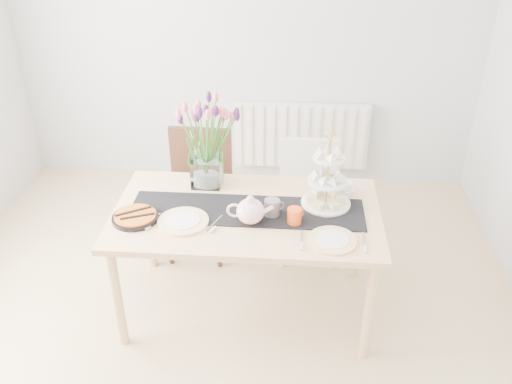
# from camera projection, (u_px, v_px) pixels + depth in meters

# --- Properties ---
(room_shell) EXTENTS (4.50, 4.50, 4.50)m
(room_shell) POSITION_uv_depth(u_px,v_px,m) (203.00, 163.00, 2.59)
(room_shell) COLOR tan
(room_shell) RESTS_ON ground
(radiator) EXTENTS (1.20, 0.08, 0.60)m
(radiator) POSITION_uv_depth(u_px,v_px,m) (301.00, 136.00, 4.87)
(radiator) COLOR white
(radiator) RESTS_ON room_shell
(dining_table) EXTENTS (1.60, 0.90, 0.75)m
(dining_table) POSITION_uv_depth(u_px,v_px,m) (247.00, 222.00, 3.28)
(dining_table) COLOR tan
(dining_table) RESTS_ON ground
(chair_brown) EXTENTS (0.47, 0.47, 0.92)m
(chair_brown) POSITION_uv_depth(u_px,v_px,m) (199.00, 183.00, 3.95)
(chair_brown) COLOR #341D13
(chair_brown) RESTS_ON ground
(chair_white) EXTENTS (0.43, 0.43, 0.86)m
(chair_white) POSITION_uv_depth(u_px,v_px,m) (308.00, 190.00, 3.94)
(chair_white) COLOR silver
(chair_white) RESTS_ON ground
(table_runner) EXTENTS (1.40, 0.35, 0.01)m
(table_runner) POSITION_uv_depth(u_px,v_px,m) (247.00, 211.00, 3.24)
(table_runner) COLOR black
(table_runner) RESTS_ON dining_table
(tulip_vase) EXTENTS (0.68, 0.68, 0.59)m
(tulip_vase) POSITION_uv_depth(u_px,v_px,m) (205.00, 131.00, 3.33)
(tulip_vase) COLOR silver
(tulip_vase) RESTS_ON dining_table
(cake_stand) EXTENTS (0.30, 0.30, 0.44)m
(cake_stand) POSITION_uv_depth(u_px,v_px,m) (327.00, 187.00, 3.24)
(cake_stand) COLOR gold
(cake_stand) RESTS_ON dining_table
(teapot) EXTENTS (0.26, 0.21, 0.17)m
(teapot) POSITION_uv_depth(u_px,v_px,m) (250.00, 211.00, 3.09)
(teapot) COLOR white
(teapot) RESTS_ON dining_table
(cream_jug) EXTENTS (0.09, 0.09, 0.09)m
(cream_jug) POSITION_uv_depth(u_px,v_px,m) (345.00, 188.00, 3.39)
(cream_jug) COLOR white
(cream_jug) RESTS_ON dining_table
(tart_tin) EXTENTS (0.27, 0.27, 0.03)m
(tart_tin) POSITION_uv_depth(u_px,v_px,m) (135.00, 217.00, 3.16)
(tart_tin) COLOR black
(tart_tin) RESTS_ON dining_table
(mug_grey) EXTENTS (0.12, 0.12, 0.11)m
(mug_grey) POSITION_uv_depth(u_px,v_px,m) (272.00, 208.00, 3.17)
(mug_grey) COLOR slate
(mug_grey) RESTS_ON dining_table
(mug_orange) EXTENTS (0.12, 0.12, 0.10)m
(mug_orange) POSITION_uv_depth(u_px,v_px,m) (294.00, 216.00, 3.10)
(mug_orange) COLOR #EE521A
(mug_orange) RESTS_ON dining_table
(plate_left) EXTENTS (0.39, 0.39, 0.02)m
(plate_left) POSITION_uv_depth(u_px,v_px,m) (183.00, 221.00, 3.13)
(plate_left) COLOR white
(plate_left) RESTS_ON dining_table
(plate_right) EXTENTS (0.29, 0.29, 0.01)m
(plate_right) POSITION_uv_depth(u_px,v_px,m) (332.00, 240.00, 2.97)
(plate_right) COLOR white
(plate_right) RESTS_ON dining_table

